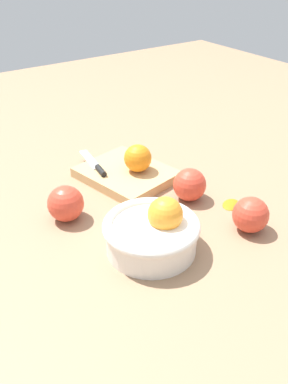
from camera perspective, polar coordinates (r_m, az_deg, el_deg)
ground_plane at (r=0.98m, az=1.06°, el=-0.75°), size 2.40×2.40×0.00m
bowl at (r=0.81m, az=1.18°, el=-5.36°), size 0.18×0.18×0.10m
cutting_board at (r=1.05m, az=-2.48°, el=2.37°), size 0.25×0.22×0.02m
orange_on_board at (r=1.03m, az=-0.84°, el=4.53°), size 0.07×0.07×0.07m
knife at (r=1.07m, az=-6.42°, el=3.52°), size 0.16×0.04×0.01m
apple_back_right at (r=0.91m, az=-10.41°, el=-1.53°), size 0.08×0.08×0.08m
apple_front_left at (r=0.89m, az=14.04°, el=-2.96°), size 0.07×0.07×0.07m
apple_front_left_2 at (r=0.96m, az=6.10°, el=0.98°), size 0.07×0.07×0.07m
citrus_peel at (r=0.98m, az=11.55°, el=-1.49°), size 0.06×0.06×0.01m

